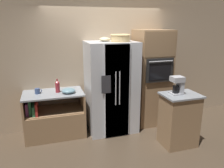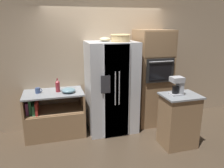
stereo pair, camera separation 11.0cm
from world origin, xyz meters
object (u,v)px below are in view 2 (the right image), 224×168
fruit_bowl (105,39)px  mug (38,90)px  wicker_basket (120,38)px  refrigerator (111,87)px  bottle_tall (58,86)px  mixing_bowl (68,90)px  coffee_maker (178,85)px  wall_oven (152,78)px

fruit_bowl → mug: size_ratio=1.68×
wicker_basket → refrigerator: bearing=153.0°
fruit_bowl → bottle_tall: bearing=-179.7°
mug → fruit_bowl: bearing=-0.5°
bottle_tall → fruit_bowl: bearing=0.3°
mixing_bowl → coffee_maker: coffee_maker is taller
wall_oven → mug: size_ratio=15.67×
wicker_basket → mixing_bowl: bearing=177.6°
wicker_basket → fruit_bowl: wicker_basket is taller
wicker_basket → fruit_bowl: bearing=149.0°
wicker_basket → mug: bearing=173.9°
fruit_bowl → bottle_tall: fruit_bowl is taller
mixing_bowl → coffee_maker: 2.03m
wall_oven → mixing_bowl: bearing=-176.5°
refrigerator → coffee_maker: 1.34m
refrigerator → bottle_tall: bearing=176.0°
bottle_tall → wicker_basket: bearing=-7.2°
refrigerator → wall_oven: wall_oven is taller
fruit_bowl → wall_oven: bearing=-0.3°
refrigerator → wall_oven: 0.95m
mug → mixing_bowl: (0.56, -0.13, -0.01)m
bottle_tall → coffee_maker: coffee_maker is taller
wicker_basket → mug: 1.87m
mug → coffee_maker: size_ratio=0.41×
mug → mixing_bowl: bearing=-12.8°
fruit_bowl → mug: 1.63m
refrigerator → bottle_tall: size_ratio=6.90×
coffee_maker → wicker_basket: bearing=132.5°
wall_oven → fruit_bowl: size_ratio=9.34×
wicker_basket → bottle_tall: wicker_basket is taller
coffee_maker → wall_oven: bearing=89.7°
wall_oven → coffee_maker: wall_oven is taller
refrigerator → mug: size_ratio=14.05×
bottle_tall → mixing_bowl: size_ratio=1.02×
mixing_bowl → wicker_basket: bearing=-2.4°
coffee_maker → refrigerator: bearing=135.2°
refrigerator → wicker_basket: size_ratio=4.81×
wall_oven → mixing_bowl: size_ratio=7.84×
mug → mixing_bowl: 0.58m
wicker_basket → coffee_maker: (0.78, -0.85, -0.77)m
wall_oven → coffee_maker: bearing=-90.3°
wall_oven → refrigerator: bearing=-175.6°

